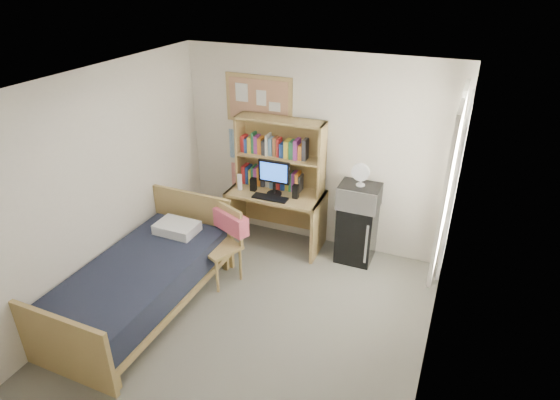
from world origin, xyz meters
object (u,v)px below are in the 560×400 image
at_px(microwave, 359,196).
at_px(speaker_right, 296,192).
at_px(speaker_left, 253,184).
at_px(mini_fridge, 357,232).
at_px(desk, 276,218).
at_px(monitor, 274,179).
at_px(bed, 141,287).
at_px(desk_fan, 361,175).
at_px(bulletin_board, 259,100).
at_px(desk_chair, 219,247).

bearing_deg(microwave, speaker_right, -172.58).
bearing_deg(speaker_left, mini_fridge, 4.61).
relative_size(desk, monitor, 2.79).
bearing_deg(desk, bed, -115.55).
xyz_separation_m(microwave, desk_fan, (0.00, 0.00, 0.28)).
xyz_separation_m(bulletin_board, monitor, (0.38, -0.38, -0.90)).
distance_m(desk, monitor, 0.62).
height_order(bulletin_board, desk_chair, bulletin_board).
relative_size(desk, desk_chair, 1.32).
bearing_deg(speaker_left, monitor, 0.00).
bearing_deg(monitor, mini_fridge, 5.85).
distance_m(bulletin_board, desk_fan, 1.67).
xyz_separation_m(desk_chair, mini_fridge, (1.41, 1.11, -0.09)).
height_order(bulletin_board, speaker_right, bulletin_board).
distance_m(monitor, speaker_left, 0.33).
distance_m(desk, desk_fan, 1.38).
relative_size(speaker_left, desk_fan, 0.65).
bearing_deg(monitor, desk_fan, 4.83).
relative_size(bulletin_board, speaker_right, 5.14).
relative_size(desk, speaker_right, 6.92).
bearing_deg(mini_fridge, speaker_left, -174.58).
bearing_deg(desk, desk_fan, 1.74).
distance_m(mini_fridge, microwave, 0.54).
distance_m(speaker_right, desk_fan, 0.88).
relative_size(bulletin_board, speaker_left, 5.26).
height_order(mini_fridge, speaker_left, speaker_left).
bearing_deg(microwave, speaker_left, -175.39).
bearing_deg(microwave, desk_chair, -142.55).
distance_m(bulletin_board, mini_fridge, 2.15).
bearing_deg(speaker_right, desk, 168.69).
bearing_deg(bulletin_board, bed, -102.00).
bearing_deg(speaker_right, speaker_left, -180.00).
bearing_deg(desk, bulletin_board, 138.47).
xyz_separation_m(speaker_left, speaker_right, (0.60, 0.01, 0.00)).
relative_size(desk, microwave, 2.52).
bearing_deg(bed, desk_chair, 57.00).
distance_m(bulletin_board, bed, 2.75).
xyz_separation_m(bulletin_board, speaker_right, (0.68, -0.37, -1.04)).
distance_m(bed, desk_fan, 2.87).
relative_size(mini_fridge, microwave, 1.55).
distance_m(bed, monitor, 2.10).
xyz_separation_m(mini_fridge, monitor, (-1.11, -0.14, 0.63)).
bearing_deg(mini_fridge, speaker_right, -171.20).
height_order(monitor, desk_fan, desk_fan).
distance_m(speaker_left, desk_fan, 1.45).
relative_size(desk_chair, microwave, 1.90).
bearing_deg(bed, speaker_left, 73.64).
bearing_deg(microwave, bulletin_board, 169.56).
bearing_deg(bed, bulletin_board, 78.48).
bearing_deg(microwave, desk, -177.45).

